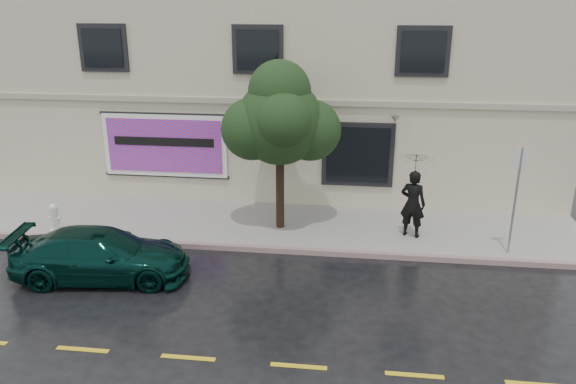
# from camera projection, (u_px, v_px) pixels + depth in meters

# --- Properties ---
(ground) EXTENTS (90.00, 90.00, 0.00)m
(ground) POSITION_uv_depth(u_px,v_px,m) (228.00, 275.00, 14.37)
(ground) COLOR black
(ground) RESTS_ON ground
(sidewalk) EXTENTS (20.00, 3.50, 0.15)m
(sidewalk) POSITION_uv_depth(u_px,v_px,m) (251.00, 224.00, 17.39)
(sidewalk) COLOR #999791
(sidewalk) RESTS_ON ground
(curb) EXTENTS (20.00, 0.18, 0.16)m
(curb) POSITION_uv_depth(u_px,v_px,m) (240.00, 248.00, 15.75)
(curb) COLOR gray
(curb) RESTS_ON ground
(road_marking) EXTENTS (19.00, 0.12, 0.01)m
(road_marking) POSITION_uv_depth(u_px,v_px,m) (188.00, 358.00, 11.09)
(road_marking) COLOR gold
(road_marking) RESTS_ON ground
(building) EXTENTS (20.00, 8.12, 7.00)m
(building) POSITION_uv_depth(u_px,v_px,m) (277.00, 85.00, 21.64)
(building) COLOR beige
(building) RESTS_ON ground
(billboard) EXTENTS (4.30, 0.16, 2.20)m
(billboard) POSITION_uv_depth(u_px,v_px,m) (165.00, 146.00, 18.67)
(billboard) COLOR white
(billboard) RESTS_ON ground
(car) EXTENTS (4.56, 2.42, 1.27)m
(car) POSITION_uv_depth(u_px,v_px,m) (101.00, 255.00, 14.06)
(car) COLOR black
(car) RESTS_ON ground
(pedestrian) EXTENTS (0.84, 0.70, 1.99)m
(pedestrian) POSITION_uv_depth(u_px,v_px,m) (413.00, 204.00, 16.05)
(pedestrian) COLOR black
(pedestrian) RESTS_ON sidewalk
(umbrella) EXTENTS (1.14, 1.14, 0.78)m
(umbrella) POSITION_uv_depth(u_px,v_px,m) (416.00, 157.00, 15.59)
(umbrella) COLOR black
(umbrella) RESTS_ON pedestrian
(street_tree) EXTENTS (2.48, 2.48, 4.47)m
(street_tree) POSITION_uv_depth(u_px,v_px,m) (280.00, 122.00, 15.96)
(street_tree) COLOR black
(street_tree) RESTS_ON sidewalk
(fire_hydrant) EXTENTS (0.36, 0.34, 0.88)m
(fire_hydrant) POSITION_uv_depth(u_px,v_px,m) (55.00, 218.00, 16.52)
(fire_hydrant) COLOR silver
(fire_hydrant) RESTS_ON sidewalk
(sign_pole) EXTENTS (0.37, 0.06, 2.96)m
(sign_pole) POSITION_uv_depth(u_px,v_px,m) (516.00, 192.00, 14.70)
(sign_pole) COLOR #A1A3A9
(sign_pole) RESTS_ON sidewalk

